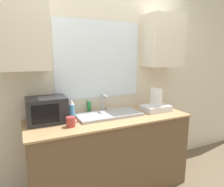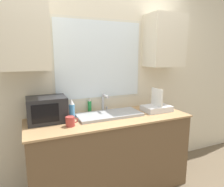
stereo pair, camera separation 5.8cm
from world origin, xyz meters
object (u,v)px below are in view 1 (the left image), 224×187
Objects in this scene: dish_rack at (156,107)px; soap_bottle at (89,107)px; spray_bottle at (72,110)px; mug_near_sink at (71,122)px; microwave at (47,110)px; faucet at (104,101)px.

dish_rack is 2.08× the size of soap_bottle.
spray_bottle is 0.31m from soap_bottle.
mug_near_sink is at bearing -129.52° from soap_bottle.
mug_near_sink is at bearing -51.58° from microwave.
microwave is 0.54m from soap_bottle.
spray_bottle is 1.35× the size of soap_bottle.
microwave is 1.32m from dish_rack.
soap_bottle is (0.52, 0.15, -0.06)m from microwave.
faucet is at bearing 7.85° from microwave.
dish_rack reaches higher than faucet.
spray_bottle reaches higher than mug_near_sink.
faucet is at bearing 14.75° from spray_bottle.
faucet is 1.03× the size of spray_bottle.
microwave reaches higher than soap_bottle.
dish_rack is at bearing 5.57° from mug_near_sink.
faucet is at bearing -18.99° from soap_bottle.
microwave is at bearing 174.18° from dish_rack.
microwave is at bearing 128.42° from mug_near_sink.
faucet reaches higher than spray_bottle.
soap_bottle reaches higher than mug_near_sink.
dish_rack is 0.84m from soap_bottle.
dish_rack is at bearing -20.10° from faucet.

